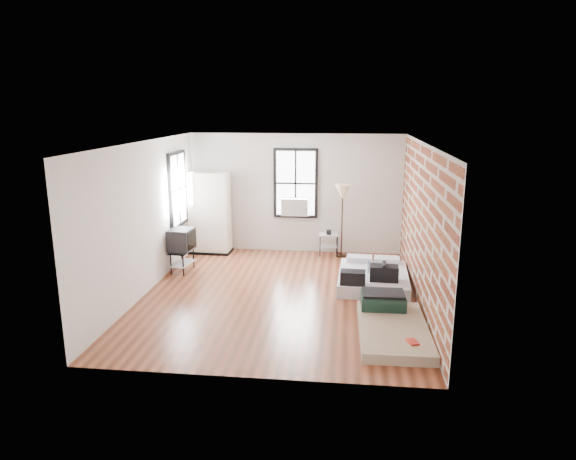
# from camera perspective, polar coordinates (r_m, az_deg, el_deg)

# --- Properties ---
(ground) EXTENTS (6.00, 6.00, 0.00)m
(ground) POSITION_cam_1_polar(r_m,az_deg,el_deg) (9.60, -0.94, -7.22)
(ground) COLOR #552716
(ground) RESTS_ON ground
(room_shell) EXTENTS (5.02, 6.02, 2.80)m
(room_shell) POSITION_cam_1_polar(r_m,az_deg,el_deg) (9.46, 0.70, 3.39)
(room_shell) COLOR silver
(room_shell) RESTS_ON ground
(mattress_main) EXTENTS (1.40, 1.85, 0.58)m
(mattress_main) POSITION_cam_1_polar(r_m,az_deg,el_deg) (10.22, 9.41, -5.15)
(mattress_main) COLOR white
(mattress_main) RESTS_ON ground
(mattress_bare) EXTENTS (1.07, 1.98, 0.42)m
(mattress_bare) POSITION_cam_1_polar(r_m,az_deg,el_deg) (8.29, 11.33, -10.04)
(mattress_bare) COLOR tan
(mattress_bare) RESTS_ON ground
(wardrobe) EXTENTS (1.00, 0.60, 1.93)m
(wardrobe) POSITION_cam_1_polar(r_m,az_deg,el_deg) (12.22, -8.68, 1.90)
(wardrobe) COLOR black
(wardrobe) RESTS_ON ground
(side_table) EXTENTS (0.47, 0.38, 0.60)m
(side_table) POSITION_cam_1_polar(r_m,az_deg,el_deg) (12.01, 4.54, -0.97)
(side_table) COLOR black
(side_table) RESTS_ON ground
(floor_lamp) EXTENTS (0.36, 0.36, 1.68)m
(floor_lamp) POSITION_cam_1_polar(r_m,az_deg,el_deg) (11.72, 6.10, 3.85)
(floor_lamp) COLOR black
(floor_lamp) RESTS_ON ground
(tv_stand) EXTENTS (0.51, 0.69, 0.92)m
(tv_stand) POSITION_cam_1_polar(r_m,az_deg,el_deg) (10.95, -11.73, -1.25)
(tv_stand) COLOR black
(tv_stand) RESTS_ON ground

